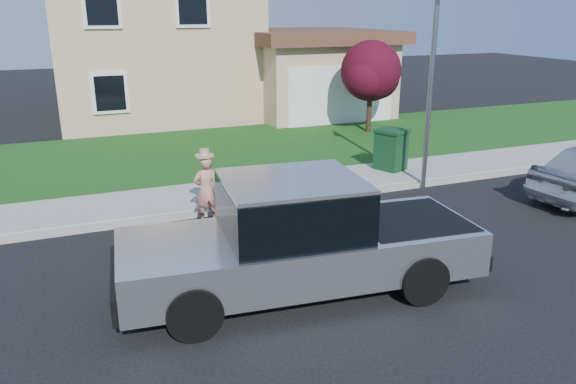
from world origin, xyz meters
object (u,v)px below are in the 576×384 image
object	(u,v)px
ornamental_tree	(371,74)
street_lamp	(432,75)
trash_bin	(391,149)
woman	(206,189)
pickup_truck	(299,240)

from	to	relation	value
ornamental_tree	street_lamp	world-z (taller)	street_lamp
ornamental_tree	street_lamp	xyz separation A→B (m)	(-2.09, -6.51, 0.72)
trash_bin	woman	bearing A→B (deg)	173.41
woman	street_lamp	bearing A→B (deg)	177.56
ornamental_tree	trash_bin	size ratio (longest dim) A/B	2.90
pickup_truck	woman	bearing A→B (deg)	105.48
street_lamp	pickup_truck	bearing A→B (deg)	-126.31
pickup_truck	woman	xyz separation A→B (m)	(-0.65, 3.66, -0.13)
ornamental_tree	woman	bearing A→B (deg)	-139.64
pickup_truck	ornamental_tree	size ratio (longest dim) A/B	1.84
ornamental_tree	trash_bin	xyz separation A→B (m)	(-2.18, -4.98, -1.51)
pickup_truck	woman	size ratio (longest dim) A/B	3.68
pickup_truck	trash_bin	world-z (taller)	pickup_truck
street_lamp	trash_bin	bearing A→B (deg)	110.23
ornamental_tree	street_lamp	distance (m)	6.88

